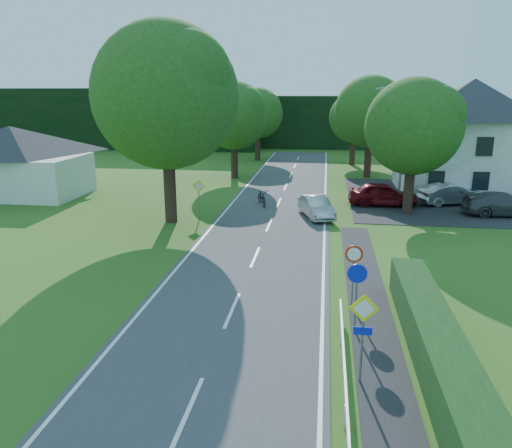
# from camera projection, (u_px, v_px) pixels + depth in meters

# --- Properties ---
(road) EXTENTS (7.00, 80.00, 0.04)m
(road) POSITION_uv_depth(u_px,v_px,m) (261.00, 245.00, 25.72)
(road) COLOR #3D3D40
(road) RESTS_ON ground
(parking_pad) EXTENTS (14.00, 16.00, 0.04)m
(parking_pad) POSITION_uv_depth(u_px,v_px,m) (445.00, 199.00, 36.56)
(parking_pad) COLOR black
(parking_pad) RESTS_ON ground
(line_edge_left) EXTENTS (0.12, 80.00, 0.01)m
(line_edge_left) POSITION_uv_depth(u_px,v_px,m) (199.00, 242.00, 26.15)
(line_edge_left) COLOR white
(line_edge_left) RESTS_ON road
(line_edge_right) EXTENTS (0.12, 80.00, 0.01)m
(line_edge_right) POSITION_uv_depth(u_px,v_px,m) (324.00, 247.00, 25.29)
(line_edge_right) COLOR white
(line_edge_right) RESTS_ON road
(line_centre) EXTENTS (0.12, 80.00, 0.01)m
(line_centre) POSITION_uv_depth(u_px,v_px,m) (261.00, 244.00, 25.72)
(line_centre) COLOR white
(line_centre) RESTS_ON road
(tree_main) EXTENTS (9.40, 9.40, 11.64)m
(tree_main) POSITION_uv_depth(u_px,v_px,m) (167.00, 125.00, 28.84)
(tree_main) COLOR #1D4C17
(tree_main) RESTS_ON ground
(tree_left_far) EXTENTS (7.00, 7.00, 8.58)m
(tree_left_far) POSITION_uv_depth(u_px,v_px,m) (234.00, 130.00, 44.41)
(tree_left_far) COLOR #1D4C17
(tree_left_far) RESTS_ON ground
(tree_right_far) EXTENTS (7.40, 7.40, 9.09)m
(tree_right_far) POSITION_uv_depth(u_px,v_px,m) (370.00, 127.00, 44.66)
(tree_right_far) COLOR #1D4C17
(tree_right_far) RESTS_ON ground
(tree_left_back) EXTENTS (6.60, 6.60, 8.07)m
(tree_left_back) POSITION_uv_depth(u_px,v_px,m) (258.00, 124.00, 55.89)
(tree_left_back) COLOR #1D4C17
(tree_left_back) RESTS_ON ground
(tree_right_back) EXTENTS (6.20, 6.20, 7.56)m
(tree_right_back) POSITION_uv_depth(u_px,v_px,m) (354.00, 129.00, 52.65)
(tree_right_back) COLOR #1D4C17
(tree_right_back) RESTS_ON ground
(tree_right_mid) EXTENTS (7.00, 7.00, 8.58)m
(tree_right_mid) POSITION_uv_depth(u_px,v_px,m) (412.00, 147.00, 31.14)
(tree_right_mid) COLOR #1D4C17
(tree_right_mid) RESTS_ON ground
(treeline_left) EXTENTS (44.00, 6.00, 8.00)m
(treeline_left) POSITION_uv_depth(u_px,v_px,m) (98.00, 118.00, 68.59)
(treeline_left) COLOR black
(treeline_left) RESTS_ON ground
(treeline_right) EXTENTS (30.00, 5.00, 7.00)m
(treeline_right) POSITION_uv_depth(u_px,v_px,m) (363.00, 123.00, 67.76)
(treeline_right) COLOR black
(treeline_right) RESTS_ON ground
(bungalow_left) EXTENTS (11.00, 6.50, 5.20)m
(bungalow_left) POSITION_uv_depth(u_px,v_px,m) (13.00, 160.00, 37.25)
(bungalow_left) COLOR silver
(bungalow_left) RESTS_ON ground
(house_white) EXTENTS (10.60, 8.40, 8.60)m
(house_white) POSITION_uv_depth(u_px,v_px,m) (469.00, 135.00, 38.03)
(house_white) COLOR silver
(house_white) RESTS_ON ground
(streetlight) EXTENTS (2.03, 0.18, 8.00)m
(streetlight) POSITION_uv_depth(u_px,v_px,m) (401.00, 141.00, 33.06)
(streetlight) COLOR gray
(streetlight) RESTS_ON ground
(sign_priority_right) EXTENTS (0.78, 0.09, 2.59)m
(sign_priority_right) POSITION_uv_depth(u_px,v_px,m) (363.00, 322.00, 13.19)
(sign_priority_right) COLOR gray
(sign_priority_right) RESTS_ON ground
(sign_roundabout) EXTENTS (0.64, 0.08, 2.37)m
(sign_roundabout) POSITION_uv_depth(u_px,v_px,m) (357.00, 284.00, 16.10)
(sign_roundabout) COLOR gray
(sign_roundabout) RESTS_ON ground
(sign_speed_limit) EXTENTS (0.64, 0.11, 2.37)m
(sign_speed_limit) POSITION_uv_depth(u_px,v_px,m) (354.00, 261.00, 17.98)
(sign_speed_limit) COLOR gray
(sign_speed_limit) RESTS_ON ground
(sign_priority_left) EXTENTS (0.78, 0.09, 2.44)m
(sign_priority_left) POSITION_uv_depth(u_px,v_px,m) (199.00, 191.00, 30.65)
(sign_priority_left) COLOR gray
(sign_priority_left) RESTS_ON ground
(moving_car) EXTENTS (2.56, 4.21, 1.31)m
(moving_car) POSITION_uv_depth(u_px,v_px,m) (316.00, 207.00, 31.11)
(moving_car) COLOR #B5B6BA
(moving_car) RESTS_ON road
(motorcycle) EXTENTS (1.43, 2.28, 1.13)m
(motorcycle) POSITION_uv_depth(u_px,v_px,m) (262.00, 197.00, 34.45)
(motorcycle) COLOR black
(motorcycle) RESTS_ON road
(parked_car_red) EXTENTS (4.69, 1.91, 1.60)m
(parked_car_red) POSITION_uv_depth(u_px,v_px,m) (383.00, 194.00, 34.26)
(parked_car_red) COLOR maroon
(parked_car_red) RESTS_ON parking_pad
(parked_car_silver_a) EXTENTS (4.75, 2.92, 1.48)m
(parked_car_silver_a) POSITION_uv_depth(u_px,v_px,m) (451.00, 194.00, 34.59)
(parked_car_silver_a) COLOR #BAB9BE
(parked_car_silver_a) RESTS_ON parking_pad
(parked_car_grey) EXTENTS (5.12, 2.34, 1.45)m
(parked_car_grey) POSITION_uv_depth(u_px,v_px,m) (504.00, 204.00, 31.55)
(parked_car_grey) COLOR #48484D
(parked_car_grey) RESTS_ON parking_pad
(parasol) EXTENTS (2.58, 2.61, 1.96)m
(parasol) POSITION_uv_depth(u_px,v_px,m) (404.00, 182.00, 37.66)
(parasol) COLOR red
(parasol) RESTS_ON parking_pad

